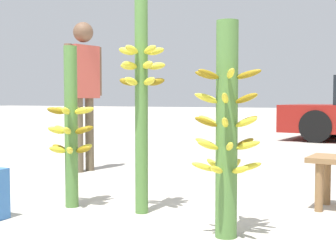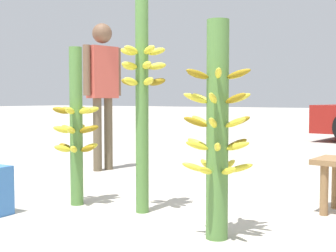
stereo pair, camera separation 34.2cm
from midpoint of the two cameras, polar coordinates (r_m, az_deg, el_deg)
ground_plane at (r=3.15m, az=-10.47°, el=-12.38°), size 80.00×80.00×0.00m
banana_stalk_left at (r=3.75m, az=-14.31°, el=-0.24°), size 0.38×0.37×1.26m
banana_stalk_center at (r=3.45m, az=-6.11°, el=4.12°), size 0.36×0.36×1.67m
banana_stalk_right at (r=2.84m, az=3.77°, el=-0.27°), size 0.44×0.44×1.32m
vendor_person at (r=5.55m, az=-12.00°, el=5.50°), size 0.24×0.54×1.73m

